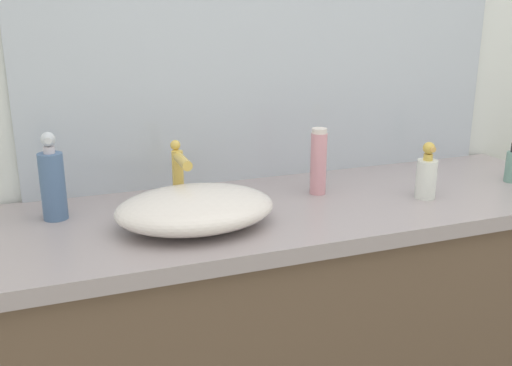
% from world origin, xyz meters
% --- Properties ---
extents(bathroom_wall_rear, '(6.00, 0.06, 2.60)m').
position_xyz_m(bathroom_wall_rear, '(0.00, 0.73, 1.30)').
color(bathroom_wall_rear, silver).
rests_on(bathroom_wall_rear, ground).
extents(vanity_counter, '(1.68, 0.56, 0.85)m').
position_xyz_m(vanity_counter, '(-0.10, 0.41, 0.43)').
color(vanity_counter, brown).
rests_on(vanity_counter, ground).
extents(wall_mirror_panel, '(1.53, 0.01, 0.99)m').
position_xyz_m(wall_mirror_panel, '(-0.10, 0.69, 1.35)').
color(wall_mirror_panel, '#B2BCC6').
rests_on(wall_mirror_panel, vanity_counter).
extents(sink_basin, '(0.40, 0.30, 0.09)m').
position_xyz_m(sink_basin, '(-0.45, 0.34, 0.90)').
color(sink_basin, silver).
rests_on(sink_basin, vanity_counter).
extents(faucet, '(0.03, 0.15, 0.18)m').
position_xyz_m(faucet, '(-0.45, 0.51, 0.96)').
color(faucet, gold).
rests_on(faucet, vanity_counter).
extents(soap_dispenser, '(0.06, 0.06, 0.16)m').
position_xyz_m(soap_dispenser, '(0.22, 0.33, 0.92)').
color(soap_dispenser, silver).
rests_on(soap_dispenser, vanity_counter).
extents(perfume_bottle, '(0.05, 0.05, 0.19)m').
position_xyz_m(perfume_bottle, '(-0.05, 0.47, 0.95)').
color(perfume_bottle, pink).
rests_on(perfume_bottle, vanity_counter).
extents(spray_can, '(0.06, 0.06, 0.23)m').
position_xyz_m(spray_can, '(-0.78, 0.52, 0.95)').
color(spray_can, '#4B6991').
rests_on(spray_can, vanity_counter).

